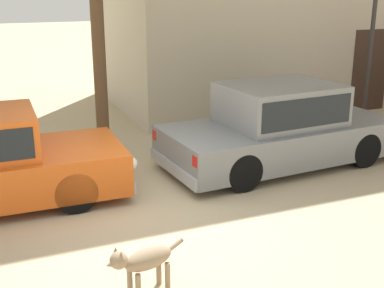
% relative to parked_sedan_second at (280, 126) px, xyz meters
% --- Properties ---
extents(ground_plane, '(80.00, 80.00, 0.00)m').
position_rel_parked_sedan_second_xyz_m(ground_plane, '(-2.92, -1.10, -0.74)').
color(ground_plane, tan).
extents(parked_sedan_second, '(4.56, 2.12, 1.50)m').
position_rel_parked_sedan_second_xyz_m(parked_sedan_second, '(0.00, 0.00, 0.00)').
color(parked_sedan_second, slate).
rests_on(parked_sedan_second, ground_plane).
extents(stray_dog_spotted, '(0.95, 0.37, 0.65)m').
position_rel_parked_sedan_second_xyz_m(stray_dog_spotted, '(-3.58, -3.08, -0.32)').
color(stray_dog_spotted, '#997F60').
rests_on(stray_dog_spotted, ground_plane).
extents(street_lamp, '(0.22, 0.22, 3.98)m').
position_rel_parked_sedan_second_xyz_m(street_lamp, '(3.38, 1.65, 1.80)').
color(street_lamp, '#2D2B28').
rests_on(street_lamp, ground_plane).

